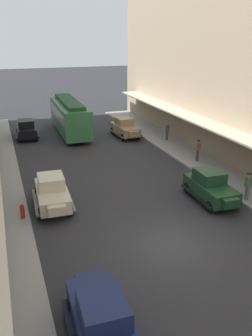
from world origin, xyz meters
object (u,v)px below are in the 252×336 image
(parked_car_2, at_px, (26,129))
(pedestrian_2, at_px, (248,186))
(parked_car_0, at_px, (210,186))
(streetcar, at_px, (70,115))
(parked_car_4, at_px, (102,318))
(parked_car_1, at_px, (125,127))
(parked_car_3, at_px, (52,192))
(pedestrian_3, at_px, (198,150))
(pedestrian_0, at_px, (167,131))
(fire_hydrant, at_px, (22,211))

(parked_car_2, xyz_separation_m, pedestrian_2, (11.05, -18.94, 0.07))
(parked_car_0, bearing_deg, streetcar, 104.79)
(pedestrian_2, bearing_deg, parked_car_4, -148.05)
(parked_car_1, distance_m, streetcar, 5.70)
(streetcar, bearing_deg, parked_car_3, -105.36)
(parked_car_0, bearing_deg, parked_car_4, -139.21)
(pedestrian_2, relative_size, pedestrian_3, 1.00)
(parked_car_1, xyz_separation_m, parked_car_2, (-9.15, 2.79, 0.00))
(parked_car_3, xyz_separation_m, pedestrian_3, (11.84, 3.66, 0.07))
(parked_car_2, bearing_deg, parked_car_4, -90.04)
(parked_car_2, height_order, pedestrian_3, parked_car_2)
(parked_car_0, height_order, pedestrian_3, parked_car_0)
(streetcar, xyz_separation_m, pedestrian_0, (7.95, -5.83, -0.91))
(pedestrian_0, bearing_deg, parked_car_2, 154.88)
(parked_car_4, distance_m, pedestrian_2, 13.04)
(parked_car_3, relative_size, pedestrian_3, 2.58)
(streetcar, distance_m, pedestrian_3, 14.17)
(pedestrian_0, distance_m, pedestrian_2, 13.24)
(parked_car_1, relative_size, streetcar, 0.45)
(parked_car_0, xyz_separation_m, parked_car_3, (-9.06, 2.43, 0.00))
(parked_car_4, bearing_deg, pedestrian_3, 49.57)
(parked_car_3, height_order, parked_car_4, same)
(parked_car_4, bearing_deg, parked_car_2, 89.96)
(parked_car_0, distance_m, parked_car_2, 20.15)
(parked_car_0, height_order, pedestrian_0, parked_car_0)
(pedestrian_2, bearing_deg, parked_car_0, 153.96)
(streetcar, bearing_deg, parked_car_4, -99.50)
(parked_car_4, height_order, fire_hydrant, parked_car_4)
(parked_car_4, height_order, streetcar, streetcar)
(parked_car_4, height_order, pedestrian_0, parked_car_4)
(parked_car_0, height_order, parked_car_2, same)
(fire_hydrant, height_order, pedestrian_2, pedestrian_2)
(parked_car_1, distance_m, pedestrian_3, 9.49)
(parked_car_4, bearing_deg, parked_car_1, 68.30)
(parked_car_2, bearing_deg, parked_car_0, -63.19)
(fire_hydrant, relative_size, pedestrian_3, 0.49)
(parked_car_1, height_order, pedestrian_3, parked_car_1)
(parked_car_2, height_order, pedestrian_0, parked_car_2)
(parked_car_2, height_order, parked_car_3, same)
(parked_car_2, distance_m, pedestrian_3, 16.80)
(parked_car_3, xyz_separation_m, pedestrian_0, (12.25, 9.80, 0.05))
(parked_car_3, bearing_deg, fire_hydrant, -148.16)
(parked_car_1, height_order, parked_car_3, same)
(parked_car_2, height_order, parked_car_4, same)
(parked_car_4, relative_size, pedestrian_3, 2.58)
(parked_car_2, height_order, fire_hydrant, parked_car_2)
(parked_car_0, distance_m, streetcar, 18.70)
(parked_car_0, xyz_separation_m, fire_hydrant, (-10.85, 1.32, -0.38))
(parked_car_1, relative_size, pedestrian_2, 2.58)
(parked_car_0, relative_size, streetcar, 0.45)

